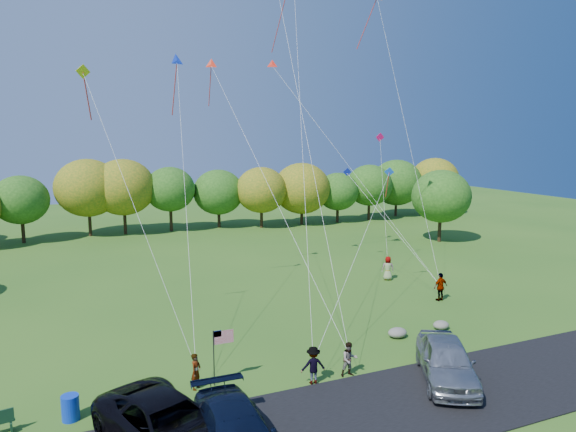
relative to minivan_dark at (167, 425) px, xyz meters
name	(u,v)px	position (x,y,z in m)	size (l,w,h in m)	color
ground	(334,370)	(8.25, 3.27, -0.95)	(140.00, 140.00, 0.00)	#2E5C1A
asphalt_lane	(381,411)	(8.25, -0.73, -0.92)	(44.00, 6.00, 0.06)	black
treeline	(185,193)	(8.85, 39.55, 3.72)	(76.15, 27.61, 8.52)	#3A2815
minivan_dark	(167,425)	(0.00, 0.00, 0.00)	(2.97, 6.43, 1.79)	black
minivan_silver	(446,360)	(12.31, 0.34, 0.03)	(2.19, 5.43, 1.85)	#979AA1
flyer_a	(196,371)	(1.92, 3.99, -0.16)	(0.58, 0.38, 1.59)	#4C4C59
flyer_b	(349,359)	(8.61, 2.47, -0.16)	(0.78, 0.60, 1.60)	#4C4C59
flyer_c	(313,365)	(6.79, 2.47, -0.11)	(1.09, 0.63, 1.69)	#4C4C59
flyer_d	(441,287)	(19.58, 9.61, -0.01)	(1.11, 0.46, 1.89)	#4C4C59
flyer_e	(388,268)	(19.18, 15.18, -0.04)	(0.89, 0.58, 1.82)	#4C4C59
trash_barrel	(70,408)	(-3.09, 3.43, -0.46)	(0.66, 0.66, 0.99)	#0C33BB
flag_assembly	(220,344)	(2.99, 3.96, 0.93)	(0.93, 0.60, 2.52)	black
boulder_near	(397,333)	(13.27, 5.40, -0.69)	(1.07, 0.84, 0.54)	gray
boulder_far	(441,325)	(16.26, 5.47, -0.71)	(0.93, 0.77, 0.48)	gray
kites_aloft	(280,6)	(11.49, 17.81, 18.75)	(22.53, 9.95, 18.99)	#FF311C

